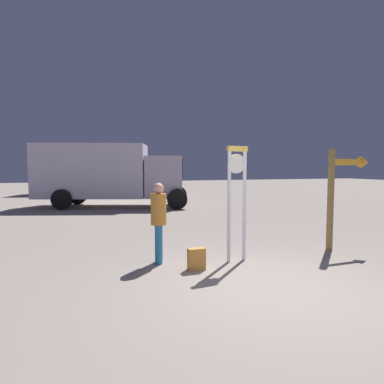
{
  "coord_description": "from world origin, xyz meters",
  "views": [
    {
      "loc": [
        -2.81,
        -4.31,
        1.86
      ],
      "look_at": [
        0.05,
        4.04,
        1.2
      ],
      "focal_mm": 31.2,
      "sensor_mm": 36.0,
      "label": 1
    }
  ],
  "objects_px": {
    "backpack": "(196,259)",
    "box_truck_far": "(80,170)",
    "standing_clock": "(237,192)",
    "arrow_sign": "(344,182)",
    "box_truck_near": "(107,173)",
    "person_near_clock": "(159,219)"
  },
  "relations": [
    {
      "from": "person_near_clock",
      "to": "box_truck_near",
      "type": "xyz_separation_m",
      "value": [
        -0.15,
        9.87,
        0.73
      ]
    },
    {
      "from": "person_near_clock",
      "to": "standing_clock",
      "type": "bearing_deg",
      "value": -13.51
    },
    {
      "from": "arrow_sign",
      "to": "box_truck_far",
      "type": "height_order",
      "value": "box_truck_far"
    },
    {
      "from": "person_near_clock",
      "to": "backpack",
      "type": "distance_m",
      "value": 1.07
    },
    {
      "from": "standing_clock",
      "to": "person_near_clock",
      "type": "relative_size",
      "value": 1.45
    },
    {
      "from": "arrow_sign",
      "to": "backpack",
      "type": "bearing_deg",
      "value": -173.74
    },
    {
      "from": "backpack",
      "to": "box_truck_far",
      "type": "xyz_separation_m",
      "value": [
        -1.82,
        18.97,
        1.45
      ]
    },
    {
      "from": "standing_clock",
      "to": "person_near_clock",
      "type": "height_order",
      "value": "standing_clock"
    },
    {
      "from": "standing_clock",
      "to": "box_truck_far",
      "type": "height_order",
      "value": "box_truck_far"
    },
    {
      "from": "standing_clock",
      "to": "arrow_sign",
      "type": "height_order",
      "value": "arrow_sign"
    },
    {
      "from": "person_near_clock",
      "to": "backpack",
      "type": "height_order",
      "value": "person_near_clock"
    },
    {
      "from": "backpack",
      "to": "box_truck_far",
      "type": "relative_size",
      "value": 0.06
    },
    {
      "from": "person_near_clock",
      "to": "box_truck_near",
      "type": "bearing_deg",
      "value": 90.87
    },
    {
      "from": "box_truck_far",
      "to": "box_truck_near",
      "type": "bearing_deg",
      "value": -82.45
    },
    {
      "from": "backpack",
      "to": "box_truck_far",
      "type": "bearing_deg",
      "value": 95.48
    },
    {
      "from": "arrow_sign",
      "to": "box_truck_near",
      "type": "height_order",
      "value": "box_truck_near"
    },
    {
      "from": "person_near_clock",
      "to": "box_truck_far",
      "type": "height_order",
      "value": "box_truck_far"
    },
    {
      "from": "arrow_sign",
      "to": "box_truck_far",
      "type": "relative_size",
      "value": 0.32
    },
    {
      "from": "standing_clock",
      "to": "box_truck_near",
      "type": "distance_m",
      "value": 10.36
    },
    {
      "from": "backpack",
      "to": "box_truck_near",
      "type": "distance_m",
      "value": 10.61
    },
    {
      "from": "person_near_clock",
      "to": "backpack",
      "type": "bearing_deg",
      "value": -48.97
    },
    {
      "from": "standing_clock",
      "to": "box_truck_near",
      "type": "bearing_deg",
      "value": 99.08
    }
  ]
}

